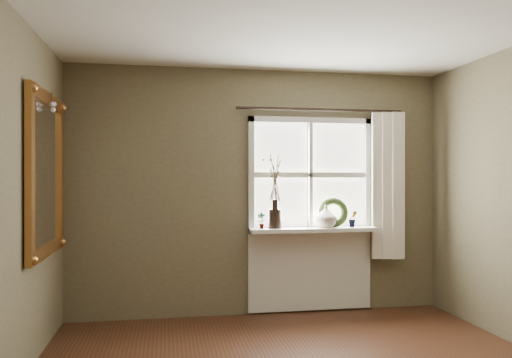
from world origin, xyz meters
The scene contains 12 objects.
wall_back centered at (0.00, 2.30, 1.30)m, with size 4.00×0.10×2.60m, color brown.
window_frame centered at (0.55, 2.23, 1.48)m, with size 1.36×0.06×1.24m.
window_sill centered at (0.55, 2.12, 0.90)m, with size 1.36×0.26×0.04m, color silver.
window_apron centered at (0.55, 2.23, 0.46)m, with size 1.36×0.04×0.88m, color silver.
dark_jug centered at (0.14, 2.12, 1.02)m, with size 0.14×0.14×0.20m, color black.
cream_vase centered at (0.69, 2.12, 1.04)m, with size 0.23×0.23×0.24m, color beige.
wreath centered at (0.79, 2.16, 1.04)m, with size 0.32×0.32×0.08m, color #2D3D1B.
potted_plant_left centered at (-0.01, 2.12, 1.01)m, with size 0.09×0.06×0.17m, color #2D3D1B.
potted_plant_right centered at (0.99, 2.12, 1.01)m, with size 0.10×0.08×0.18m, color #2D3D1B.
curtain centered at (1.39, 2.13, 1.37)m, with size 0.36×0.12×1.59m, color white.
curtain_rod centered at (0.65, 2.17, 2.18)m, with size 0.03×0.03×1.84m, color black.
gilt_mirror centered at (-1.96, 1.41, 1.48)m, with size 0.10×1.14×1.36m.
Camera 1 is at (-0.98, -2.97, 1.45)m, focal length 35.00 mm.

